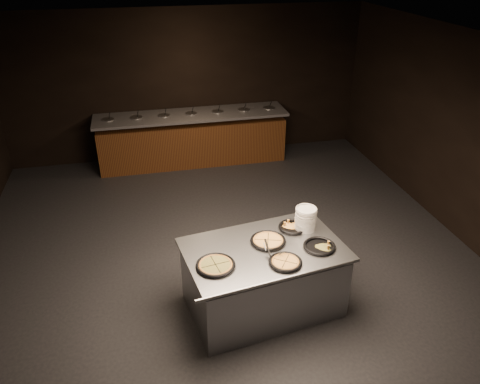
# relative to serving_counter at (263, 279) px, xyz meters

# --- Properties ---
(room) EXTENTS (7.02, 8.02, 2.92)m
(room) POSITION_rel_serving_counter_xyz_m (-0.24, 0.84, 1.04)
(room) COLOR black
(room) RESTS_ON ground
(salad_bar) EXTENTS (3.70, 0.83, 1.18)m
(salad_bar) POSITION_rel_serving_counter_xyz_m (-0.24, 4.40, 0.03)
(salad_bar) COLOR brown
(salad_bar) RESTS_ON ground
(serving_counter) EXTENTS (1.95, 1.41, 0.86)m
(serving_counter) POSITION_rel_serving_counter_xyz_m (0.00, 0.00, 0.00)
(serving_counter) COLOR #B2B5B9
(serving_counter) RESTS_ON ground
(plate_stack) EXTENTS (0.25, 0.25, 0.28)m
(plate_stack) POSITION_rel_serving_counter_xyz_m (0.59, 0.28, 0.59)
(plate_stack) COLOR silver
(plate_stack) RESTS_ON serving_counter
(pan_veggie_whole) EXTENTS (0.43, 0.43, 0.04)m
(pan_veggie_whole) POSITION_rel_serving_counter_xyz_m (-0.60, -0.21, 0.47)
(pan_veggie_whole) COLOR black
(pan_veggie_whole) RESTS_ON serving_counter
(pan_cheese_whole) EXTENTS (0.41, 0.41, 0.04)m
(pan_cheese_whole) POSITION_rel_serving_counter_xyz_m (0.08, 0.11, 0.47)
(pan_cheese_whole) COLOR black
(pan_cheese_whole) RESTS_ON serving_counter
(pan_cheese_slices_a) EXTENTS (0.34, 0.34, 0.04)m
(pan_cheese_slices_a) POSITION_rel_serving_counter_xyz_m (0.45, 0.33, 0.47)
(pan_cheese_slices_a) COLOR black
(pan_cheese_slices_a) RESTS_ON serving_counter
(pan_cheese_slices_b) EXTENTS (0.37, 0.37, 0.04)m
(pan_cheese_slices_b) POSITION_rel_serving_counter_xyz_m (0.15, -0.32, 0.47)
(pan_cheese_slices_b) COLOR black
(pan_cheese_slices_b) RESTS_ON serving_counter
(pan_veggie_slices) EXTENTS (0.37, 0.37, 0.04)m
(pan_veggie_slices) POSITION_rel_serving_counter_xyz_m (0.62, -0.13, 0.47)
(pan_veggie_slices) COLOR black
(pan_veggie_slices) RESTS_ON serving_counter
(server_left) EXTENTS (0.09, 0.31, 0.15)m
(server_left) POSITION_rel_serving_counter_xyz_m (-0.00, -0.08, 0.52)
(server_left) COLOR #B2B5B9
(server_left) RESTS_ON serving_counter
(server_right) EXTENTS (0.28, 0.18, 0.15)m
(server_right) POSITION_rel_serving_counter_xyz_m (0.10, -0.19, 0.52)
(server_right) COLOR #B2B5B9
(server_right) RESTS_ON serving_counter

